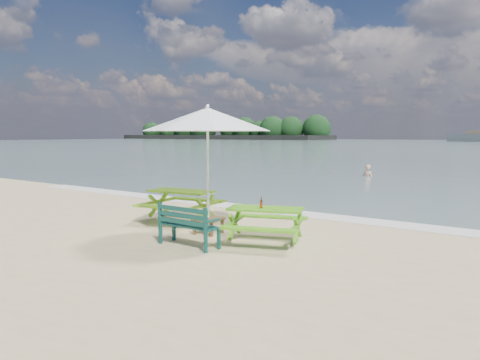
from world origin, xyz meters
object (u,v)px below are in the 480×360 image
Objects in this scene: picnic_table_left at (181,206)px; side_table at (208,225)px; patio_umbrella at (208,119)px; swimmer at (368,181)px; beer_bottle at (261,204)px; park_bench at (189,234)px; picnic_table_right at (266,226)px.

picnic_table_left is 1.72m from side_table.
picnic_table_left is 0.65× the size of patio_umbrella.
patio_umbrella reaches higher than swimmer.
side_table is 2.63× the size of beer_bottle.
picnic_table_left is 2.71m from patio_umbrella.
patio_umbrella is (-0.43, 1.09, 2.22)m from park_bench.
swimmer is at bearing 98.52° from patio_umbrella.
swimmer is (-0.79, 14.67, -0.61)m from picnic_table_left.
picnic_table_left reaches higher than side_table.
beer_bottle reaches higher than side_table.
patio_umbrella is at bearing 178.00° from beer_bottle.
park_bench is at bearing -133.31° from beer_bottle.
picnic_table_right is at bearing 2.08° from side_table.
picnic_table_left is 1.54× the size of park_bench.
side_table is 15.62m from swimmer.
picnic_table_right is at bearing 48.28° from park_bench.
patio_umbrella is at bearing -81.48° from swimmer.
side_table is 2.28m from patio_umbrella.
picnic_table_left reaches higher than picnic_table_right.
picnic_table_right is 8.79× the size of beer_bottle.
picnic_table_right reaches higher than side_table.
beer_bottle is at bearing -2.00° from patio_umbrella.
swimmer is at bearing 103.71° from picnic_table_right.
picnic_table_left is 3.07m from beer_bottle.
side_table is at bearing -177.92° from picnic_table_right.
patio_umbrella is (-1.44, -0.05, 2.13)m from picnic_table_right.
picnic_table_right is 15.85m from swimmer.
beer_bottle is (-0.04, -0.10, 0.44)m from picnic_table_right.
park_bench reaches higher than picnic_table_left.
swimmer is (-3.72, 15.49, -1.02)m from beer_bottle.
swimmer is (-3.75, 15.39, -0.58)m from picnic_table_right.
swimmer is at bearing 99.41° from park_bench.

